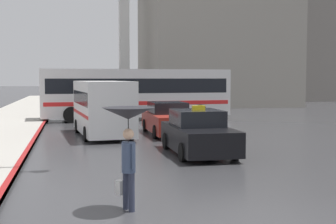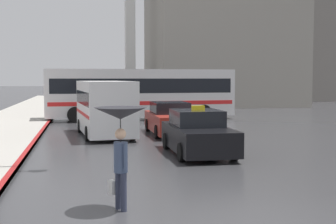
{
  "view_description": "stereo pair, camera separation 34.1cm",
  "coord_description": "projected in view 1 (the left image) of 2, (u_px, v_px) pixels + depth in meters",
  "views": [
    {
      "loc": [
        -3.02,
        -7.96,
        2.62
      ],
      "look_at": [
        0.37,
        8.46,
        1.4
      ],
      "focal_mm": 50.0,
      "sensor_mm": 36.0,
      "label": 1
    },
    {
      "loc": [
        -2.69,
        -8.02,
        2.62
      ],
      "look_at": [
        0.37,
        8.46,
        1.4
      ],
      "focal_mm": 50.0,
      "sensor_mm": 36.0,
      "label": 2
    }
  ],
  "objects": [
    {
      "name": "city_bus",
      "position": [
        136.0,
        92.0,
        29.32
      ],
      "size": [
        11.85,
        3.28,
        3.16
      ],
      "rotation": [
        0.0,
        0.0,
        1.64
      ],
      "color": "silver",
      "rests_on": "ground_plane"
    },
    {
      "name": "ground_plane",
      "position": [
        241.0,
        221.0,
        8.57
      ],
      "size": [
        300.0,
        300.0,
        0.0
      ],
      "primitive_type": "plane",
      "color": "#38383A"
    },
    {
      "name": "pedestrian_with_umbrella",
      "position": [
        128.0,
        127.0,
        9.15
      ],
      "size": [
        1.04,
        1.04,
        2.05
      ],
      "rotation": [
        0.0,
        0.0,
        2.01
      ],
      "color": "#2D3347",
      "rests_on": "ground_plane"
    },
    {
      "name": "sedan_red",
      "position": [
        168.0,
        120.0,
        21.74
      ],
      "size": [
        1.91,
        4.69,
        1.5
      ],
      "rotation": [
        0.0,
        0.0,
        3.14
      ],
      "color": "#A52D23",
      "rests_on": "ground_plane"
    },
    {
      "name": "taxi",
      "position": [
        198.0,
        134.0,
        16.1
      ],
      "size": [
        1.91,
        4.28,
        1.68
      ],
      "rotation": [
        0.0,
        0.0,
        3.14
      ],
      "color": "black",
      "rests_on": "ground_plane"
    },
    {
      "name": "monument_cross",
      "position": [
        124.0,
        1.0,
        42.77
      ],
      "size": [
        7.5,
        0.9,
        17.06
      ],
      "color": "white",
      "rests_on": "ground_plane"
    },
    {
      "name": "ambulance_van",
      "position": [
        102.0,
        106.0,
        21.13
      ],
      "size": [
        2.53,
        5.81,
        2.48
      ],
      "rotation": [
        0.0,
        0.0,
        3.24
      ],
      "color": "silver",
      "rests_on": "ground_plane"
    },
    {
      "name": "traffic_light",
      "position": [
        33.0,
        15.0,
        12.79
      ],
      "size": [
        3.01,
        0.38,
        6.36
      ],
      "color": "black",
      "rests_on": "ground_plane"
    }
  ]
}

